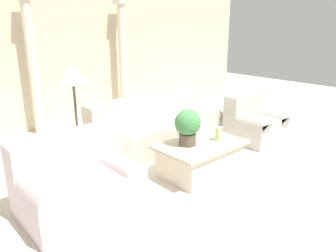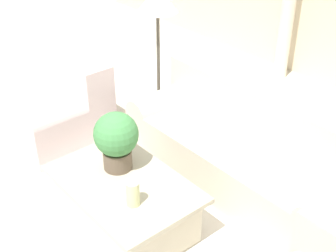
# 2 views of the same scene
# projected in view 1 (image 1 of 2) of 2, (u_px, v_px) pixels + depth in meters

# --- Properties ---
(ground_plane) EXTENTS (16.00, 16.00, 0.00)m
(ground_plane) POSITION_uv_depth(u_px,v_px,m) (176.00, 167.00, 4.77)
(ground_plane) COLOR silver
(wall_back) EXTENTS (10.00, 0.06, 3.20)m
(wall_back) POSITION_uv_depth(u_px,v_px,m) (70.00, 44.00, 6.47)
(wall_back) COLOR beige
(wall_back) RESTS_ON ground_plane
(sofa_long) EXTENTS (2.24, 0.89, 0.83)m
(sofa_long) POSITION_uv_depth(u_px,v_px,m) (156.00, 128.00, 5.43)
(sofa_long) COLOR beige
(sofa_long) RESTS_ON ground_plane
(loveseat) EXTENTS (1.22, 0.89, 0.83)m
(loveseat) POSITION_uv_depth(u_px,v_px,m) (76.00, 181.00, 3.59)
(loveseat) COLOR beige
(loveseat) RESTS_ON ground_plane
(coffee_table) EXTENTS (1.18, 0.78, 0.45)m
(coffee_table) POSITION_uv_depth(u_px,v_px,m) (200.00, 158.00, 4.49)
(coffee_table) COLOR beige
(coffee_table) RESTS_ON ground_plane
(potted_plant) EXTENTS (0.35, 0.35, 0.48)m
(potted_plant) POSITION_uv_depth(u_px,v_px,m) (188.00, 125.00, 4.29)
(potted_plant) COLOR brown
(potted_plant) RESTS_ON coffee_table
(pillar_candle) EXTENTS (0.10, 0.10, 0.19)m
(pillar_candle) POSITION_uv_depth(u_px,v_px,m) (219.00, 134.00, 4.49)
(pillar_candle) COLOR beige
(pillar_candle) RESTS_ON coffee_table
(floor_lamp) EXTENTS (0.42, 0.42, 1.47)m
(floor_lamp) POSITION_uv_depth(u_px,v_px,m) (73.00, 79.00, 4.35)
(floor_lamp) COLOR #4C473D
(floor_lamp) RESTS_ON ground_plane
(column_left) EXTENTS (0.24, 0.24, 2.43)m
(column_left) POSITION_uv_depth(u_px,v_px,m) (33.00, 67.00, 5.82)
(column_left) COLOR beige
(column_left) RESTS_ON ground_plane
(column_right) EXTENTS (0.24, 0.24, 2.43)m
(column_right) POSITION_uv_depth(u_px,v_px,m) (123.00, 59.00, 7.06)
(column_right) COLOR beige
(column_right) RESTS_ON ground_plane
(armchair) EXTENTS (0.87, 0.79, 0.80)m
(armchair) POSITION_uv_depth(u_px,v_px,m) (254.00, 122.00, 5.76)
(armchair) COLOR #B7B2A8
(armchair) RESTS_ON ground_plane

